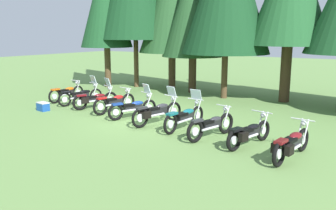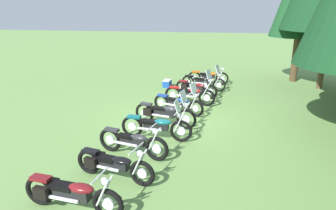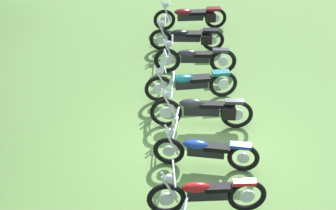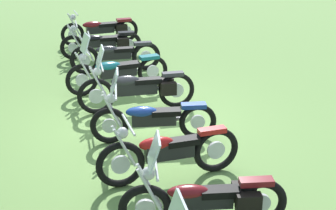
{
  "view_description": "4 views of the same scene",
  "coord_description": "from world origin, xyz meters",
  "px_view_note": "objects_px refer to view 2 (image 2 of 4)",
  "views": [
    {
      "loc": [
        8.24,
        -10.99,
        3.42
      ],
      "look_at": [
        0.77,
        0.31,
        0.66
      ],
      "focal_mm": 38.07,
      "sensor_mm": 36.0,
      "label": 1
    },
    {
      "loc": [
        11.27,
        1.61,
        4.22
      ],
      "look_at": [
        0.8,
        -0.11,
        0.84
      ],
      "focal_mm": 33.8,
      "sensor_mm": 36.0,
      "label": 2
    },
    {
      "loc": [
        -8.95,
        2.62,
        7.29
      ],
      "look_at": [
        0.35,
        0.62,
        0.94
      ],
      "focal_mm": 55.62,
      "sensor_mm": 36.0,
      "label": 3
    },
    {
      "loc": [
        -8.02,
        3.4,
        3.99
      ],
      "look_at": [
        -0.77,
        -0.23,
        0.65
      ],
      "focal_mm": 52.94,
      "sensor_mm": 36.0,
      "label": 4
    }
  ],
  "objects_px": {
    "motorcycle_2": "(195,87)",
    "motorcycle_9": "(70,193)",
    "motorcycle_3": "(190,94)",
    "motorcycle_0": "(208,76)",
    "picnic_cooler": "(167,83)",
    "motorcycle_1": "(204,81)",
    "motorcycle_4": "(179,103)",
    "motorcycle_5": "(164,113)",
    "motorcycle_6": "(157,125)",
    "motorcycle_8": "(113,164)",
    "motorcycle_7": "(133,142)"
  },
  "relations": [
    {
      "from": "motorcycle_2",
      "to": "motorcycle_9",
      "type": "height_order",
      "value": "motorcycle_2"
    },
    {
      "from": "motorcycle_2",
      "to": "motorcycle_3",
      "type": "xyz_separation_m",
      "value": [
        1.34,
        -0.13,
        0.01
      ]
    },
    {
      "from": "motorcycle_3",
      "to": "motorcycle_9",
      "type": "bearing_deg",
      "value": -93.35
    },
    {
      "from": "motorcycle_0",
      "to": "picnic_cooler",
      "type": "bearing_deg",
      "value": -157.07
    },
    {
      "from": "motorcycle_1",
      "to": "motorcycle_2",
      "type": "relative_size",
      "value": 1.11
    },
    {
      "from": "motorcycle_9",
      "to": "picnic_cooler",
      "type": "bearing_deg",
      "value": 96.18
    },
    {
      "from": "motorcycle_2",
      "to": "motorcycle_4",
      "type": "xyz_separation_m",
      "value": [
        2.64,
        -0.46,
        0.01
      ]
    },
    {
      "from": "motorcycle_5",
      "to": "motorcycle_3",
      "type": "bearing_deg",
      "value": 90.79
    },
    {
      "from": "motorcycle_2",
      "to": "motorcycle_5",
      "type": "distance_m",
      "value": 4.13
    },
    {
      "from": "motorcycle_6",
      "to": "motorcycle_8",
      "type": "bearing_deg",
      "value": -98.5
    },
    {
      "from": "motorcycle_2",
      "to": "motorcycle_8",
      "type": "height_order",
      "value": "motorcycle_2"
    },
    {
      "from": "motorcycle_1",
      "to": "motorcycle_3",
      "type": "bearing_deg",
      "value": -85.93
    },
    {
      "from": "motorcycle_6",
      "to": "motorcycle_4",
      "type": "bearing_deg",
      "value": 86.8
    },
    {
      "from": "motorcycle_2",
      "to": "motorcycle_6",
      "type": "height_order",
      "value": "motorcycle_6"
    },
    {
      "from": "motorcycle_3",
      "to": "motorcycle_6",
      "type": "distance_m",
      "value": 4.02
    },
    {
      "from": "motorcycle_2",
      "to": "motorcycle_9",
      "type": "bearing_deg",
      "value": -79.7
    },
    {
      "from": "motorcycle_2",
      "to": "motorcycle_8",
      "type": "distance_m",
      "value": 8.04
    },
    {
      "from": "motorcycle_3",
      "to": "motorcycle_6",
      "type": "height_order",
      "value": "motorcycle_6"
    },
    {
      "from": "motorcycle_1",
      "to": "motorcycle_7",
      "type": "height_order",
      "value": "motorcycle_1"
    },
    {
      "from": "motorcycle_0",
      "to": "motorcycle_4",
      "type": "height_order",
      "value": "motorcycle_4"
    },
    {
      "from": "motorcycle_3",
      "to": "motorcycle_9",
      "type": "distance_m",
      "value": 8.16
    },
    {
      "from": "motorcycle_1",
      "to": "motorcycle_6",
      "type": "bearing_deg",
      "value": -85.64
    },
    {
      "from": "motorcycle_4",
      "to": "motorcycle_7",
      "type": "distance_m",
      "value": 4.02
    },
    {
      "from": "motorcycle_7",
      "to": "motorcycle_8",
      "type": "height_order",
      "value": "motorcycle_7"
    },
    {
      "from": "motorcycle_5",
      "to": "motorcycle_0",
      "type": "bearing_deg",
      "value": 93.32
    },
    {
      "from": "motorcycle_5",
      "to": "motorcycle_6",
      "type": "xyz_separation_m",
      "value": [
        1.25,
        -0.02,
        -0.01
      ]
    },
    {
      "from": "motorcycle_7",
      "to": "motorcycle_3",
      "type": "bearing_deg",
      "value": 91.77
    },
    {
      "from": "motorcycle_3",
      "to": "motorcycle_7",
      "type": "bearing_deg",
      "value": -93.24
    },
    {
      "from": "motorcycle_0",
      "to": "motorcycle_2",
      "type": "distance_m",
      "value": 2.54
    },
    {
      "from": "motorcycle_4",
      "to": "motorcycle_5",
      "type": "xyz_separation_m",
      "value": [
        1.41,
        -0.35,
        0.04
      ]
    },
    {
      "from": "motorcycle_1",
      "to": "picnic_cooler",
      "type": "height_order",
      "value": "motorcycle_1"
    },
    {
      "from": "motorcycle_5",
      "to": "picnic_cooler",
      "type": "relative_size",
      "value": 3.88
    },
    {
      "from": "motorcycle_7",
      "to": "picnic_cooler",
      "type": "bearing_deg",
      "value": 106.62
    },
    {
      "from": "motorcycle_6",
      "to": "motorcycle_7",
      "type": "bearing_deg",
      "value": -104.8
    },
    {
      "from": "motorcycle_3",
      "to": "motorcycle_5",
      "type": "height_order",
      "value": "motorcycle_5"
    },
    {
      "from": "motorcycle_4",
      "to": "motorcycle_6",
      "type": "bearing_deg",
      "value": -77.24
    },
    {
      "from": "motorcycle_5",
      "to": "motorcycle_1",
      "type": "bearing_deg",
      "value": 92.52
    },
    {
      "from": "motorcycle_2",
      "to": "motorcycle_6",
      "type": "xyz_separation_m",
      "value": [
        5.3,
        -0.82,
        0.04
      ]
    },
    {
      "from": "motorcycle_4",
      "to": "picnic_cooler",
      "type": "relative_size",
      "value": 3.53
    },
    {
      "from": "motorcycle_3",
      "to": "motorcycle_1",
      "type": "bearing_deg",
      "value": 88.69
    },
    {
      "from": "motorcycle_8",
      "to": "motorcycle_1",
      "type": "bearing_deg",
      "value": 92.36
    },
    {
      "from": "motorcycle_0",
      "to": "motorcycle_3",
      "type": "xyz_separation_m",
      "value": [
        3.83,
        -0.65,
        0.01
      ]
    },
    {
      "from": "motorcycle_0",
      "to": "motorcycle_5",
      "type": "xyz_separation_m",
      "value": [
        6.54,
        -1.32,
        0.04
      ]
    },
    {
      "from": "motorcycle_7",
      "to": "motorcycle_8",
      "type": "relative_size",
      "value": 1.02
    },
    {
      "from": "motorcycle_2",
      "to": "motorcycle_4",
      "type": "distance_m",
      "value": 2.68
    },
    {
      "from": "motorcycle_1",
      "to": "picnic_cooler",
      "type": "xyz_separation_m",
      "value": [
        -0.35,
        -1.98,
        -0.27
      ]
    },
    {
      "from": "motorcycle_5",
      "to": "motorcycle_9",
      "type": "relative_size",
      "value": 1.0
    },
    {
      "from": "motorcycle_3",
      "to": "picnic_cooler",
      "type": "bearing_deg",
      "value": 126.25
    },
    {
      "from": "motorcycle_3",
      "to": "motorcycle_9",
      "type": "height_order",
      "value": "motorcycle_3"
    },
    {
      "from": "motorcycle_4",
      "to": "motorcycle_8",
      "type": "bearing_deg",
      "value": -79.89
    }
  ]
}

